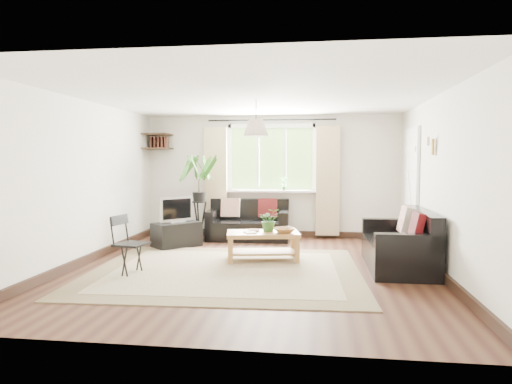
# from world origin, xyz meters

# --- Properties ---
(floor) EXTENTS (5.50, 5.50, 0.00)m
(floor) POSITION_xyz_m (0.00, 0.00, 0.00)
(floor) COLOR black
(floor) RESTS_ON ground
(ceiling) EXTENTS (5.50, 5.50, 0.00)m
(ceiling) POSITION_xyz_m (0.00, 0.00, 2.40)
(ceiling) COLOR white
(ceiling) RESTS_ON floor
(wall_back) EXTENTS (5.00, 0.02, 2.40)m
(wall_back) POSITION_xyz_m (0.00, 2.75, 1.20)
(wall_back) COLOR beige
(wall_back) RESTS_ON floor
(wall_front) EXTENTS (5.00, 0.02, 2.40)m
(wall_front) POSITION_xyz_m (0.00, -2.75, 1.20)
(wall_front) COLOR beige
(wall_front) RESTS_ON floor
(wall_left) EXTENTS (0.02, 5.50, 2.40)m
(wall_left) POSITION_xyz_m (-2.50, 0.00, 1.20)
(wall_left) COLOR beige
(wall_left) RESTS_ON floor
(wall_right) EXTENTS (0.02, 5.50, 2.40)m
(wall_right) POSITION_xyz_m (2.50, 0.00, 1.20)
(wall_right) COLOR beige
(wall_right) RESTS_ON floor
(rug) EXTENTS (3.78, 3.29, 0.02)m
(rug) POSITION_xyz_m (-0.34, -0.20, 0.01)
(rug) COLOR beige
(rug) RESTS_ON floor
(window) EXTENTS (2.50, 0.16, 2.16)m
(window) POSITION_xyz_m (0.00, 2.71, 1.55)
(window) COLOR white
(window) RESTS_ON wall_back
(door) EXTENTS (0.06, 0.96, 2.06)m
(door) POSITION_xyz_m (2.47, 1.70, 1.00)
(door) COLOR silver
(door) RESTS_ON wall_right
(corner_shelf) EXTENTS (0.50, 0.50, 0.34)m
(corner_shelf) POSITION_xyz_m (-2.25, 2.50, 1.89)
(corner_shelf) COLOR black
(corner_shelf) RESTS_ON wall_back
(pendant_lamp) EXTENTS (0.36, 0.36, 0.54)m
(pendant_lamp) POSITION_xyz_m (0.00, 0.40, 2.05)
(pendant_lamp) COLOR beige
(pendant_lamp) RESTS_ON ceiling
(wall_sconce) EXTENTS (0.12, 0.12, 0.28)m
(wall_sconce) POSITION_xyz_m (2.43, 0.30, 1.74)
(wall_sconce) COLOR beige
(wall_sconce) RESTS_ON wall_right
(sofa_back) EXTENTS (1.57, 0.83, 0.73)m
(sofa_back) POSITION_xyz_m (-0.40, 2.30, 0.36)
(sofa_back) COLOR black
(sofa_back) RESTS_ON floor
(sofa_right) EXTENTS (1.66, 0.83, 0.78)m
(sofa_right) POSITION_xyz_m (2.03, 0.30, 0.39)
(sofa_right) COLOR black
(sofa_right) RESTS_ON floor
(coffee_table) EXTENTS (1.16, 0.76, 0.44)m
(coffee_table) POSITION_xyz_m (0.09, 0.51, 0.22)
(coffee_table) COLOR brown
(coffee_table) RESTS_ON floor
(table_plant) EXTENTS (0.38, 0.35, 0.35)m
(table_plant) POSITION_xyz_m (0.18, 0.58, 0.62)
(table_plant) COLOR #2C5B24
(table_plant) RESTS_ON coffee_table
(bowl) EXTENTS (0.41, 0.41, 0.08)m
(bowl) POSITION_xyz_m (0.42, 0.47, 0.48)
(bowl) COLOR olive
(bowl) RESTS_ON coffee_table
(book_a) EXTENTS (0.24, 0.27, 0.02)m
(book_a) POSITION_xyz_m (-0.16, 0.37, 0.45)
(book_a) COLOR white
(book_a) RESTS_ON coffee_table
(book_b) EXTENTS (0.17, 0.23, 0.02)m
(book_b) POSITION_xyz_m (-0.14, 0.59, 0.45)
(book_b) COLOR brown
(book_b) RESTS_ON coffee_table
(tv_stand) EXTENTS (0.87, 0.89, 0.43)m
(tv_stand) POSITION_xyz_m (-1.54, 1.43, 0.21)
(tv_stand) COLOR black
(tv_stand) RESTS_ON floor
(tv) EXTENTS (0.57, 0.59, 0.47)m
(tv) POSITION_xyz_m (-1.54, 1.43, 0.66)
(tv) COLOR #A5A5AA
(tv) RESTS_ON tv_stand
(palm_stand) EXTENTS (0.73, 0.73, 1.63)m
(palm_stand) POSITION_xyz_m (-1.29, 2.05, 0.81)
(palm_stand) COLOR black
(palm_stand) RESTS_ON floor
(folding_chair) EXTENTS (0.48, 0.48, 0.79)m
(folding_chair) POSITION_xyz_m (-1.54, -0.54, 0.39)
(folding_chair) COLOR black
(folding_chair) RESTS_ON floor
(sill_plant) EXTENTS (0.14, 0.10, 0.27)m
(sill_plant) POSITION_xyz_m (0.25, 2.63, 1.06)
(sill_plant) COLOR #2D6023
(sill_plant) RESTS_ON window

